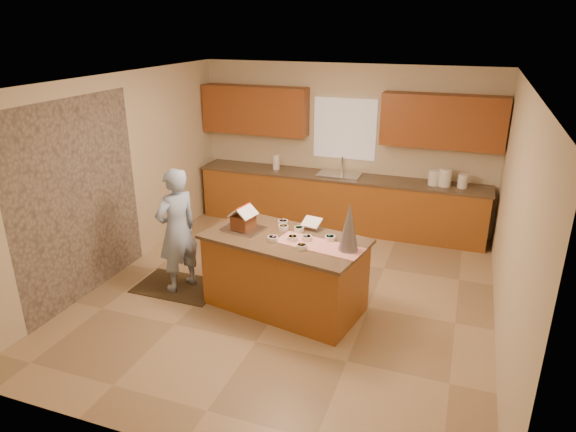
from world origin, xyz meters
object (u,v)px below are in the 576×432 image
object	(u,v)px
island_base	(285,274)
tinsel_tree	(349,227)
gingerbread_house	(243,220)
boy	(177,230)

from	to	relation	value
island_base	tinsel_tree	xyz separation A→B (m)	(0.79, -0.10, 0.77)
tinsel_tree	gingerbread_house	xyz separation A→B (m)	(-1.35, 0.15, -0.15)
island_base	tinsel_tree	world-z (taller)	tinsel_tree
island_base	boy	xyz separation A→B (m)	(-1.46, -0.02, 0.38)
tinsel_tree	gingerbread_house	bearing A→B (deg)	173.46
boy	gingerbread_house	distance (m)	0.94
island_base	gingerbread_house	distance (m)	0.84
island_base	gingerbread_house	size ratio (longest dim) A/B	5.51
boy	gingerbread_house	world-z (taller)	boy
island_base	tinsel_tree	distance (m)	1.10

